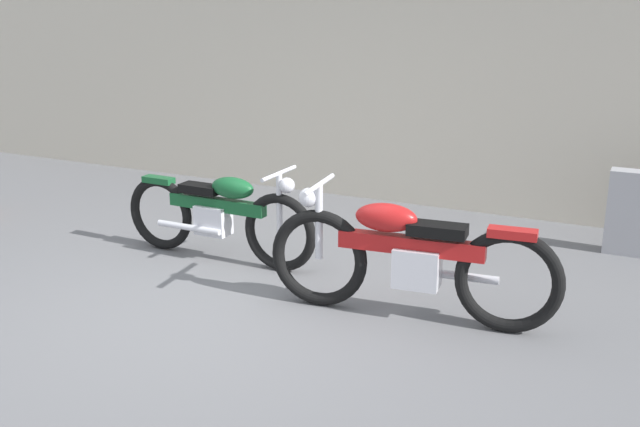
# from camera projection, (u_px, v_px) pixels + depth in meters

# --- Properties ---
(ground_plane) EXTENTS (40.00, 40.00, 0.00)m
(ground_plane) POSITION_uv_depth(u_px,v_px,m) (214.00, 309.00, 5.80)
(ground_plane) COLOR slate
(building_wall) EXTENTS (18.00, 0.30, 3.45)m
(building_wall) POSITION_uv_depth(u_px,v_px,m) (389.00, 51.00, 8.47)
(building_wall) COLOR beige
(building_wall) RESTS_ON ground_plane
(stone_marker) EXTENTS (0.59, 0.21, 0.80)m
(stone_marker) POSITION_uv_depth(u_px,v_px,m) (640.00, 214.00, 6.89)
(stone_marker) COLOR #9E9EA3
(stone_marker) RESTS_ON ground_plane
(helmet) EXTENTS (0.27, 0.27, 0.27)m
(helmet) POSITION_uv_depth(u_px,v_px,m) (435.00, 239.00, 7.03)
(helmet) COLOR black
(helmet) RESTS_ON ground_plane
(motorcycle_green) EXTENTS (2.01, 0.56, 0.90)m
(motorcycle_green) POSITION_uv_depth(u_px,v_px,m) (219.00, 214.00, 6.75)
(motorcycle_green) COLOR black
(motorcycle_green) RESTS_ON ground_plane
(motorcycle_red) EXTENTS (2.21, 0.62, 0.99)m
(motorcycle_red) POSITION_uv_depth(u_px,v_px,m) (408.00, 258.00, 5.52)
(motorcycle_red) COLOR black
(motorcycle_red) RESTS_ON ground_plane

